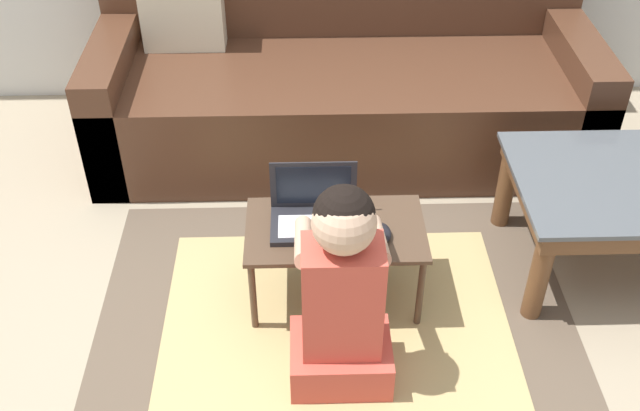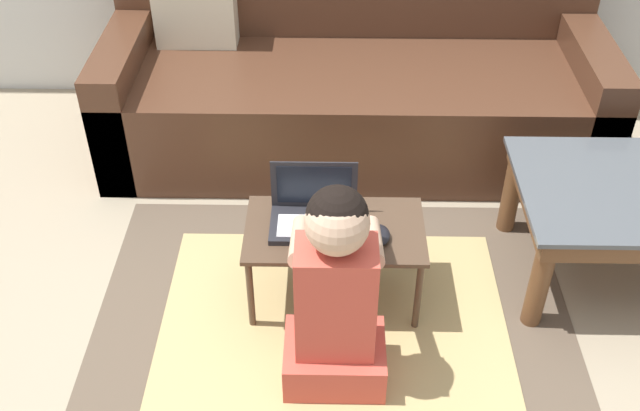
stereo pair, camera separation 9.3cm
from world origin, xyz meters
name	(u,v)px [view 2 (the right image)]	position (x,y,z in m)	size (l,w,h in m)	color
ground_plane	(304,331)	(0.00, 0.00, 0.00)	(16.00, 16.00, 0.00)	gray
area_rug	(334,332)	(0.10, 0.00, 0.00)	(1.69, 1.40, 0.01)	brown
couch	(352,81)	(0.18, 1.24, 0.30)	(2.19, 0.87, 0.89)	#4C2D1E
laptop_desk	(335,236)	(0.10, 0.18, 0.29)	(0.62, 0.35, 0.32)	#4C3828
laptop	(314,215)	(0.03, 0.21, 0.36)	(0.30, 0.20, 0.21)	#232328
computer_mouse	(380,235)	(0.25, 0.13, 0.34)	(0.07, 0.10, 0.03)	black
person_seated	(336,295)	(0.11, -0.18, 0.37)	(0.32, 0.42, 0.76)	#CC4C3D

